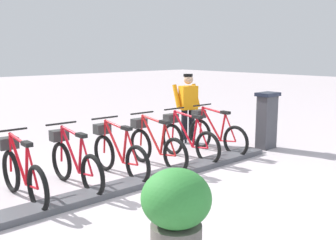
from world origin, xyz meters
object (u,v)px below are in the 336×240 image
at_px(payment_kiosk, 267,120).
at_px(bike_docked_1, 187,138).
at_px(bike_docked_3, 117,153).
at_px(bike_docked_5, 21,172).
at_px(bike_docked_2, 155,145).
at_px(planter_bush, 176,208).
at_px(worker_near_rack, 188,106).
at_px(bike_docked_0, 215,133).
at_px(bike_docked_4, 74,161).

relative_size(payment_kiosk, bike_docked_1, 0.74).
height_order(bike_docked_3, bike_docked_5, same).
bearing_deg(bike_docked_3, bike_docked_2, -90.00).
bearing_deg(bike_docked_3, planter_bush, 157.18).
bearing_deg(worker_near_rack, bike_docked_1, 134.19).
bearing_deg(payment_kiosk, bike_docked_5, 83.98).
distance_m(bike_docked_1, bike_docked_2, 0.86).
distance_m(bike_docked_1, bike_docked_5, 3.44).
relative_size(payment_kiosk, worker_near_rack, 0.77).
distance_m(bike_docked_1, bike_docked_3, 1.72).
xyz_separation_m(bike_docked_0, bike_docked_2, (0.00, 1.72, 0.00)).
bearing_deg(bike_docked_4, bike_docked_0, -90.00).
height_order(bike_docked_0, bike_docked_2, same).
height_order(bike_docked_2, bike_docked_3, same).
height_order(payment_kiosk, bike_docked_3, payment_kiosk).
height_order(payment_kiosk, bike_docked_0, payment_kiosk).
bearing_deg(bike_docked_1, bike_docked_3, 90.00).
xyz_separation_m(worker_near_rack, planter_bush, (-3.74, 3.91, -0.37)).
relative_size(bike_docked_4, planter_bush, 1.77).
relative_size(bike_docked_4, bike_docked_5, 1.00).
bearing_deg(bike_docked_5, bike_docked_3, -90.00).
xyz_separation_m(bike_docked_2, worker_near_rack, (1.02, -1.91, 0.48)).
bearing_deg(planter_bush, bike_docked_0, -53.85).
xyz_separation_m(bike_docked_5, planter_bush, (-2.72, -0.57, 0.11)).
bearing_deg(bike_docked_0, worker_near_rack, -10.41).
bearing_deg(bike_docked_3, worker_near_rack, -69.81).
bearing_deg(bike_docked_1, bike_docked_2, 90.00).
relative_size(bike_docked_3, bike_docked_5, 1.00).
bearing_deg(worker_near_rack, bike_docked_0, 169.59).
xyz_separation_m(bike_docked_2, planter_bush, (-2.72, 2.01, 0.11)).
distance_m(bike_docked_2, planter_bush, 3.38).
height_order(bike_docked_1, worker_near_rack, worker_near_rack).
xyz_separation_m(payment_kiosk, bike_docked_4, (0.57, 4.56, -0.24)).
bearing_deg(bike_docked_5, bike_docked_1, -90.00).
xyz_separation_m(payment_kiosk, bike_docked_0, (0.57, 1.12, -0.24)).
distance_m(bike_docked_2, worker_near_rack, 2.21).
bearing_deg(bike_docked_2, planter_bush, 143.62).
distance_m(bike_docked_4, planter_bush, 2.74).
xyz_separation_m(payment_kiosk, worker_near_rack, (1.59, 0.93, 0.24)).
xyz_separation_m(bike_docked_3, bike_docked_4, (0.00, 0.86, 0.00)).
distance_m(bike_docked_0, bike_docked_4, 3.44).
bearing_deg(bike_docked_4, bike_docked_3, -90.00).
bearing_deg(bike_docked_5, worker_near_rack, -77.22).
relative_size(bike_docked_1, worker_near_rack, 1.04).
bearing_deg(planter_bush, worker_near_rack, -46.30).
height_order(payment_kiosk, planter_bush, payment_kiosk).
height_order(bike_docked_4, planter_bush, bike_docked_4).
height_order(bike_docked_1, bike_docked_5, same).
xyz_separation_m(bike_docked_0, worker_near_rack, (1.02, -0.19, 0.48)).
bearing_deg(worker_near_rack, planter_bush, 133.70).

